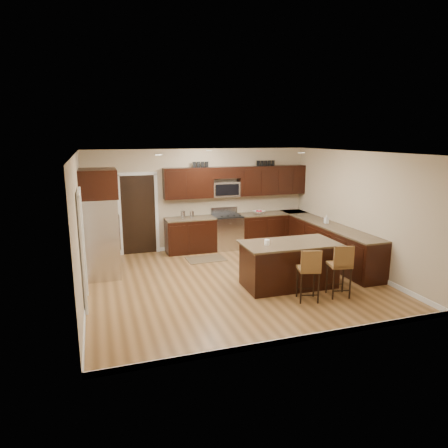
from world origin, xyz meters
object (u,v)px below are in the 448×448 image
object	(u,v)px
island	(289,266)
stool_mid	(309,269)
range	(227,232)
stool_right	(341,265)
refrigerator	(100,222)

from	to	relation	value
island	stool_mid	bearing A→B (deg)	-90.02
range	island	size ratio (longest dim) A/B	0.57
stool_right	stool_mid	bearing A→B (deg)	-169.37
stool_mid	stool_right	world-z (taller)	stool_right
stool_right	refrigerator	distance (m)	5.05
island	stool_mid	distance (m)	0.86
island	stool_mid	world-z (taller)	stool_mid
island	stool_right	size ratio (longest dim) A/B	1.88
island	range	bearing A→B (deg)	96.81
range	island	xyz separation A→B (m)	(0.30, -3.06, -0.04)
range	stool_mid	distance (m)	3.91
stool_mid	range	bearing A→B (deg)	109.64
island	refrigerator	bearing A→B (deg)	154.38
range	stool_mid	size ratio (longest dim) A/B	1.09
stool_right	refrigerator	size ratio (longest dim) A/B	0.44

